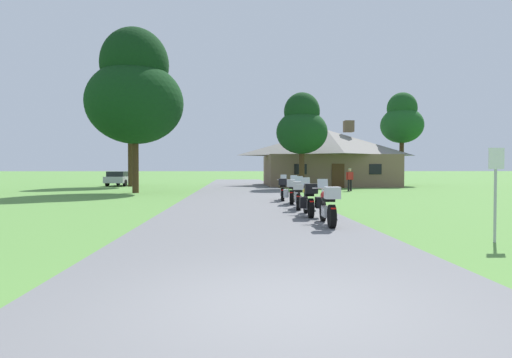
# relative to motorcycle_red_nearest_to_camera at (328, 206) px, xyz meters

# --- Properties ---
(ground_plane) EXTENTS (500.00, 500.00, 0.00)m
(ground_plane) POSITION_rel_motorcycle_red_nearest_to_camera_xyz_m (-2.15, 13.04, -0.62)
(ground_plane) COLOR #56893D
(asphalt_driveway) EXTENTS (6.40, 80.00, 0.06)m
(asphalt_driveway) POSITION_rel_motorcycle_red_nearest_to_camera_xyz_m (-2.15, 11.04, -0.59)
(asphalt_driveway) COLOR slate
(asphalt_driveway) RESTS_ON ground
(motorcycle_red_nearest_to_camera) EXTENTS (0.66, 2.08, 1.30)m
(motorcycle_red_nearest_to_camera) POSITION_rel_motorcycle_red_nearest_to_camera_xyz_m (0.00, 0.00, 0.00)
(motorcycle_red_nearest_to_camera) COLOR black
(motorcycle_red_nearest_to_camera) RESTS_ON asphalt_driveway
(motorcycle_yellow_second_in_row) EXTENTS (0.77, 2.08, 1.30)m
(motorcycle_yellow_second_in_row) POSITION_rel_motorcycle_red_nearest_to_camera_xyz_m (-0.14, 2.30, -0.01)
(motorcycle_yellow_second_in_row) COLOR black
(motorcycle_yellow_second_in_row) RESTS_ON asphalt_driveway
(motorcycle_green_third_in_row) EXTENTS (0.79, 2.07, 1.30)m
(motorcycle_green_third_in_row) POSITION_rel_motorcycle_red_nearest_to_camera_xyz_m (-0.09, 4.88, 0.00)
(motorcycle_green_third_in_row) COLOR black
(motorcycle_green_third_in_row) RESTS_ON asphalt_driveway
(motorcycle_silver_fourth_in_row) EXTENTS (0.99, 2.07, 1.30)m
(motorcycle_silver_fourth_in_row) POSITION_rel_motorcycle_red_nearest_to_camera_xyz_m (-0.01, 7.35, -0.01)
(motorcycle_silver_fourth_in_row) COLOR black
(motorcycle_silver_fourth_in_row) RESTS_ON asphalt_driveway
(motorcycle_orange_farthest_in_row) EXTENTS (0.76, 2.08, 1.30)m
(motorcycle_orange_farthest_in_row) POSITION_rel_motorcycle_red_nearest_to_camera_xyz_m (-0.18, 9.55, 0.00)
(motorcycle_orange_farthest_in_row) COLOR black
(motorcycle_orange_farthest_in_row) RESTS_ON asphalt_driveway
(stone_lodge) EXTENTS (12.51, 9.33, 6.35)m
(stone_lodge) POSITION_rel_motorcycle_red_nearest_to_camera_xyz_m (6.36, 28.90, 2.19)
(stone_lodge) COLOR brown
(stone_lodge) RESTS_ON ground
(bystander_red_shirt_near_lodge) EXTENTS (0.55, 0.25, 1.69)m
(bystander_red_shirt_near_lodge) POSITION_rel_motorcycle_red_nearest_to_camera_xyz_m (5.87, 18.96, 0.33)
(bystander_red_shirt_near_lodge) COLOR black
(bystander_red_shirt_near_lodge) RESTS_ON ground
(metal_signpost_roadside) EXTENTS (0.36, 0.06, 2.14)m
(metal_signpost_roadside) POSITION_rel_motorcycle_red_nearest_to_camera_xyz_m (3.22, -2.62, 0.73)
(metal_signpost_roadside) COLOR #9EA0A5
(metal_signpost_roadside) RESTS_ON ground
(tree_left_far) EXTENTS (5.69, 5.69, 11.13)m
(tree_left_far) POSITION_rel_motorcycle_red_nearest_to_camera_xyz_m (-12.39, 28.14, 6.77)
(tree_left_far) COLOR #422D19
(tree_left_far) RESTS_ON ground
(tree_right_of_lodge) EXTENTS (4.27, 4.27, 9.40)m
(tree_right_of_lodge) POSITION_rel_motorcycle_red_nearest_to_camera_xyz_m (14.34, 30.28, 5.95)
(tree_right_of_lodge) COLOR #422D19
(tree_right_of_lodge) RESTS_ON ground
(tree_by_lodge_front) EXTENTS (4.16, 4.16, 7.86)m
(tree_by_lodge_front) POSITION_rel_motorcycle_red_nearest_to_camera_xyz_m (2.82, 22.30, 4.49)
(tree_by_lodge_front) COLOR #422D19
(tree_by_lodge_front) RESTS_ON ground
(tree_left_near) EXTENTS (6.60, 6.60, 11.29)m
(tree_left_near) POSITION_rel_motorcycle_red_nearest_to_camera_xyz_m (-9.48, 17.60, 6.34)
(tree_left_near) COLOR #422D19
(tree_left_near) RESTS_ON ground
(parked_silver_suv_far_left) EXTENTS (2.22, 4.74, 1.40)m
(parked_silver_suv_far_left) POSITION_rel_motorcycle_red_nearest_to_camera_xyz_m (-13.71, 29.86, 0.16)
(parked_silver_suv_far_left) COLOR #ADAFB7
(parked_silver_suv_far_left) RESTS_ON ground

